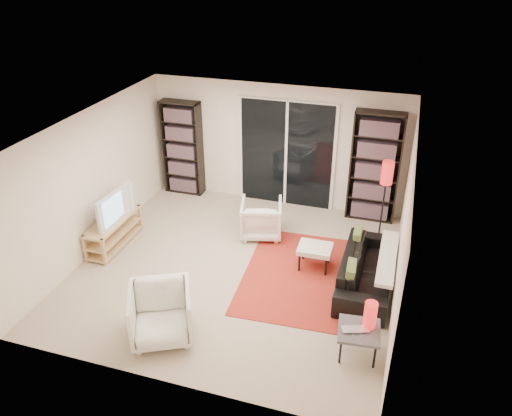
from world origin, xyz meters
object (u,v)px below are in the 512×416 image
at_px(armchair_front, 161,314).
at_px(side_table, 359,332).
at_px(sofa, 367,270).
at_px(bookshelf_right, 375,168).
at_px(tv_stand, 114,232).
at_px(armchair_back, 261,218).
at_px(ottoman, 315,250).
at_px(bookshelf_left, 182,148).
at_px(floor_lamp, 386,180).

xyz_separation_m(armchair_front, side_table, (2.55, 0.45, -0.02)).
height_order(sofa, armchair_front, armchair_front).
distance_m(bookshelf_right, sofa, 2.29).
xyz_separation_m(tv_stand, armchair_back, (2.35, 1.08, 0.07)).
bearing_deg(armchair_front, side_table, -16.64).
bearing_deg(ottoman, bookshelf_right, 70.58).
distance_m(sofa, armchair_front, 3.18).
distance_m(tv_stand, side_table, 4.59).
height_order(bookshelf_right, sofa, bookshelf_right).
distance_m(tv_stand, sofa, 4.33).
bearing_deg(bookshelf_left, bookshelf_right, -0.00).
bearing_deg(floor_lamp, armchair_front, -127.10).
bearing_deg(side_table, armchair_back, 129.62).
bearing_deg(bookshelf_left, sofa, -28.14).
height_order(bookshelf_right, armchair_back, bookshelf_right).
relative_size(tv_stand, side_table, 2.22).
height_order(tv_stand, sofa, sofa).
xyz_separation_m(tv_stand, armchair_front, (1.83, -1.82, 0.11)).
bearing_deg(tv_stand, sofa, 1.83).
bearing_deg(bookshelf_right, sofa, -85.34).
bearing_deg(ottoman, tv_stand, -174.23).
xyz_separation_m(ottoman, side_table, (0.91, -1.73, 0.02)).
xyz_separation_m(bookshelf_right, armchair_front, (-2.33, -4.11, -0.67)).
bearing_deg(bookshelf_right, side_table, -86.46).
bearing_deg(ottoman, side_table, -62.17).
height_order(tv_stand, floor_lamp, floor_lamp).
xyz_separation_m(armchair_back, ottoman, (1.12, -0.73, 0.01)).
distance_m(armchair_back, side_table, 3.18).
distance_m(armchair_back, floor_lamp, 2.26).
relative_size(armchair_front, side_table, 1.42).
distance_m(tv_stand, ottoman, 3.49).
bearing_deg(armchair_back, bookshelf_left, -44.96).
bearing_deg(armchair_back, ottoman, 132.68).
height_order(armchair_front, ottoman, armchair_front).
bearing_deg(armchair_back, floor_lamp, 179.54).
bearing_deg(armchair_back, armchair_front, 65.47).
bearing_deg(bookshelf_left, floor_lamp, -9.78).
bearing_deg(side_table, tv_stand, 162.60).
relative_size(sofa, ottoman, 3.52).
height_order(bookshelf_right, armchair_front, bookshelf_right).
relative_size(bookshelf_left, tv_stand, 1.52).
height_order(bookshelf_left, sofa, bookshelf_left).
bearing_deg(armchair_back, sofa, 140.27).
xyz_separation_m(sofa, side_table, (0.05, -1.51, 0.08)).
xyz_separation_m(bookshelf_left, side_table, (4.08, -3.67, -0.62)).
xyz_separation_m(armchair_back, side_table, (2.03, -2.45, 0.02)).
relative_size(ottoman, side_table, 0.95).
relative_size(side_table, floor_lamp, 0.39).
height_order(sofa, floor_lamp, floor_lamp).
bearing_deg(ottoman, armchair_back, 146.99).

